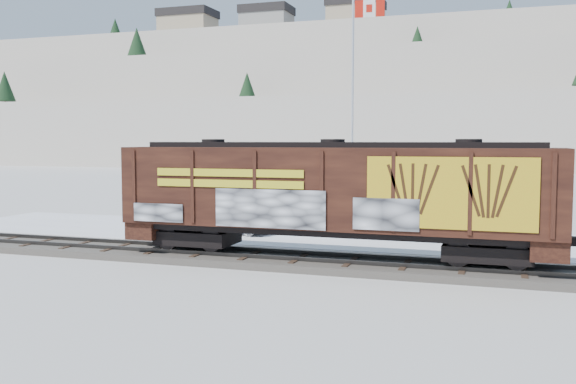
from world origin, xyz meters
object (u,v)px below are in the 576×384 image
(flagpole, at_px, (354,137))
(car_dark, at_px, (434,222))
(car_silver, at_px, (234,218))
(car_white, at_px, (317,220))
(hopper_railcar, at_px, (332,193))

(flagpole, bearing_deg, car_dark, -48.76)
(flagpole, distance_m, car_silver, 9.81)
(car_silver, xyz_separation_m, car_white, (4.05, 1.25, -0.06))
(flagpole, relative_size, car_silver, 3.04)
(flagpole, bearing_deg, hopper_railcar, -80.41)
(hopper_railcar, relative_size, car_silver, 3.75)
(car_white, bearing_deg, car_silver, 120.94)
(car_silver, bearing_deg, car_dark, -68.63)
(car_white, xyz_separation_m, car_dark, (5.81, 0.26, 0.11))
(car_white, relative_size, car_dark, 0.75)
(car_white, bearing_deg, hopper_railcar, -146.62)
(car_dark, bearing_deg, flagpole, 50.07)
(flagpole, bearing_deg, car_silver, -120.38)
(car_dark, bearing_deg, car_silver, 107.49)
(hopper_railcar, relative_size, car_dark, 3.00)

